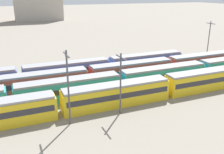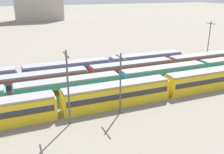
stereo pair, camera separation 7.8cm
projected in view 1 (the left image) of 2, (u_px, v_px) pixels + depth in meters
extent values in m
cube|color=yellow|center=(117.00, 95.00, 40.44)|extent=(18.00, 3.00, 3.40)
cube|color=#2D2D33|center=(117.00, 93.00, 40.31)|extent=(17.20, 3.06, 0.90)
cube|color=#939399|center=(117.00, 85.00, 39.83)|extent=(17.60, 2.70, 0.35)
cube|color=yellow|center=(208.00, 80.00, 47.27)|extent=(18.00, 3.00, 3.40)
cube|color=#2D2D33|center=(209.00, 78.00, 47.14)|extent=(17.20, 3.06, 0.90)
cube|color=#939399|center=(209.00, 71.00, 46.66)|extent=(17.60, 2.70, 0.35)
cube|color=teal|center=(69.00, 90.00, 42.60)|extent=(18.00, 3.00, 3.40)
cube|color=#2D2D33|center=(69.00, 88.00, 42.46)|extent=(17.20, 3.06, 0.90)
cube|color=#939399|center=(69.00, 80.00, 41.98)|extent=(17.60, 2.70, 0.35)
cube|color=teal|center=(163.00, 76.00, 49.42)|extent=(18.00, 3.00, 3.40)
cube|color=#2D2D33|center=(163.00, 74.00, 49.29)|extent=(17.20, 3.06, 0.90)
cube|color=#939399|center=(164.00, 67.00, 48.81)|extent=(17.60, 2.70, 0.35)
cube|color=#BC4C38|center=(39.00, 84.00, 45.55)|extent=(18.00, 3.00, 3.40)
cube|color=#2D2D33|center=(39.00, 81.00, 45.42)|extent=(17.20, 3.06, 0.90)
cube|color=#939399|center=(38.00, 74.00, 44.94)|extent=(17.60, 2.70, 0.35)
cube|color=#BC4C38|center=(132.00, 71.00, 52.38)|extent=(18.00, 3.00, 3.40)
cube|color=#2D2D33|center=(132.00, 70.00, 52.24)|extent=(17.20, 3.06, 0.90)
cube|color=#939399|center=(132.00, 63.00, 51.76)|extent=(17.60, 2.70, 0.35)
cube|color=#BC4C38|center=(203.00, 62.00, 59.21)|extent=(18.00, 3.00, 3.40)
cube|color=#2D2D33|center=(203.00, 61.00, 59.07)|extent=(17.20, 3.06, 0.90)
cube|color=#939399|center=(204.00, 55.00, 58.59)|extent=(17.60, 2.70, 0.35)
cube|color=#4C70BC|center=(67.00, 71.00, 52.41)|extent=(18.00, 3.00, 3.40)
cube|color=#2D2D33|center=(67.00, 70.00, 52.28)|extent=(17.20, 3.06, 0.90)
cube|color=#939399|center=(67.00, 63.00, 51.80)|extent=(17.60, 2.70, 0.35)
cube|color=#4C70BC|center=(146.00, 62.00, 59.24)|extent=(18.00, 3.00, 3.40)
cube|color=#2D2D33|center=(146.00, 60.00, 59.10)|extent=(17.20, 3.06, 0.90)
cube|color=#939399|center=(146.00, 54.00, 58.62)|extent=(17.60, 2.70, 0.35)
cylinder|color=#4C4C51|center=(121.00, 84.00, 36.78)|extent=(0.24, 0.24, 9.39)
cube|color=#47474C|center=(121.00, 57.00, 35.44)|extent=(0.16, 3.20, 0.16)
cylinder|color=#4C4C51|center=(209.00, 40.00, 68.36)|extent=(0.24, 0.24, 10.05)
cube|color=#47474C|center=(211.00, 23.00, 66.91)|extent=(0.16, 3.20, 0.16)
cylinder|color=#4C4C51|center=(68.00, 89.00, 33.43)|extent=(0.24, 0.24, 10.61)
cube|color=#47474C|center=(66.00, 55.00, 31.89)|extent=(0.16, 3.20, 0.16)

